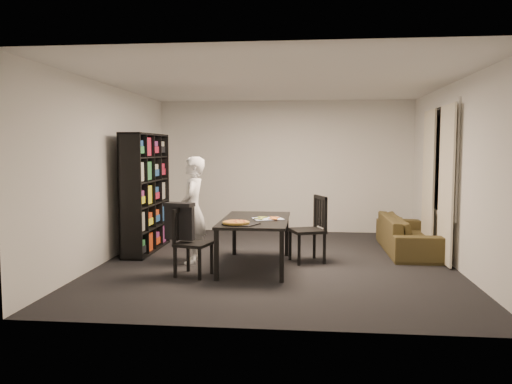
# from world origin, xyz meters

# --- Properties ---
(room) EXTENTS (5.01, 5.51, 2.61)m
(room) POSITION_xyz_m (0.00, 0.00, 1.30)
(room) COLOR black
(room) RESTS_ON ground
(window_pane) EXTENTS (0.02, 1.40, 1.60)m
(window_pane) POSITION_xyz_m (2.48, 0.60, 1.50)
(window_pane) COLOR black
(window_pane) RESTS_ON room
(window_frame) EXTENTS (0.03, 1.52, 1.72)m
(window_frame) POSITION_xyz_m (2.48, 0.60, 1.50)
(window_frame) COLOR white
(window_frame) RESTS_ON room
(curtain_left) EXTENTS (0.03, 0.70, 2.25)m
(curtain_left) POSITION_xyz_m (2.40, 0.08, 1.15)
(curtain_left) COLOR beige
(curtain_left) RESTS_ON room
(curtain_right) EXTENTS (0.03, 0.70, 2.25)m
(curtain_right) POSITION_xyz_m (2.40, 1.12, 1.15)
(curtain_right) COLOR beige
(curtain_right) RESTS_ON room
(bookshelf) EXTENTS (0.35, 1.50, 1.90)m
(bookshelf) POSITION_xyz_m (-2.16, 0.60, 0.95)
(bookshelf) COLOR black
(bookshelf) RESTS_ON room
(dining_table) EXTENTS (0.91, 1.64, 0.68)m
(dining_table) POSITION_xyz_m (-0.28, -0.34, 0.62)
(dining_table) COLOR black
(dining_table) RESTS_ON room
(chair_left) EXTENTS (0.50, 0.50, 0.88)m
(chair_left) POSITION_xyz_m (-1.11, -0.88, 0.50)
(chair_left) COLOR black
(chair_left) RESTS_ON room
(chair_right) EXTENTS (0.58, 0.58, 0.97)m
(chair_right) POSITION_xyz_m (0.53, 0.09, 0.55)
(chair_right) COLOR black
(chair_right) RESTS_ON room
(draped_jacket) EXTENTS (0.42, 0.27, 0.49)m
(draped_jacket) POSITION_xyz_m (-1.23, -0.85, 0.73)
(draped_jacket) COLOR black
(draped_jacket) RESTS_ON chair_left
(person) EXTENTS (0.41, 0.59, 1.54)m
(person) POSITION_xyz_m (-1.21, -0.15, 0.77)
(person) COLOR white
(person) RESTS_ON room
(baking_tray) EXTENTS (0.49, 0.45, 0.01)m
(baking_tray) POSITION_xyz_m (-0.41, -0.87, 0.69)
(baking_tray) COLOR black
(baking_tray) RESTS_ON dining_table
(pepperoni_pizza) EXTENTS (0.35, 0.35, 0.03)m
(pepperoni_pizza) POSITION_xyz_m (-0.47, -0.89, 0.71)
(pepperoni_pizza) COLOR olive
(pepperoni_pizza) RESTS_ON dining_table
(kitchen_towel) EXTENTS (0.48, 0.42, 0.01)m
(kitchen_towel) POSITION_xyz_m (-0.10, -0.35, 0.69)
(kitchen_towel) COLOR white
(kitchen_towel) RESTS_ON dining_table
(pizza_slices) EXTENTS (0.44, 0.40, 0.01)m
(pizza_slices) POSITION_xyz_m (-0.10, -0.36, 0.70)
(pizza_slices) COLOR gold
(pizza_slices) RESTS_ON dining_table
(sofa) EXTENTS (0.77, 1.96, 0.57)m
(sofa) POSITION_xyz_m (2.08, 0.94, 0.29)
(sofa) COLOR #3B2C17
(sofa) RESTS_ON room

